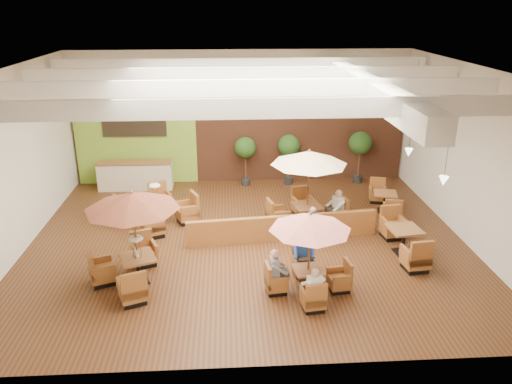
{
  "coord_description": "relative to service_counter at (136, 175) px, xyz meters",
  "views": [
    {
      "loc": [
        -0.61,
        -14.59,
        7.3
      ],
      "look_at": [
        0.3,
        0.5,
        1.5
      ],
      "focal_mm": 35.0,
      "sensor_mm": 36.0,
      "label": 1
    }
  ],
  "objects": [
    {
      "name": "topiary_0",
      "position": [
        4.55,
        0.2,
        0.97
      ],
      "size": [
        0.89,
        0.89,
        2.08
      ],
      "color": "black",
      "rests_on": "ground"
    },
    {
      "name": "booth_divider",
      "position": [
        5.54,
        -5.13,
        -0.15
      ],
      "size": [
        6.22,
        0.82,
        0.86
      ],
      "primitive_type": "cube",
      "rotation": [
        0.0,
        0.0,
        0.1
      ],
      "color": "brown",
      "rests_on": "ground"
    },
    {
      "name": "diner_4",
      "position": [
        7.5,
        -4.12,
        0.2
      ],
      "size": [
        0.43,
        0.47,
        0.86
      ],
      "rotation": [
        0.0,
        0.0,
        1.89
      ],
      "color": "white",
      "rests_on": "ground"
    },
    {
      "name": "table_1",
      "position": [
        5.87,
        -8.21,
        1.02
      ],
      "size": [
        2.31,
        2.31,
        2.33
      ],
      "rotation": [
        0.0,
        0.0,
        0.13
      ],
      "color": "brown",
      "rests_on": "ground"
    },
    {
      "name": "topiary_2",
      "position": [
        9.36,
        0.2,
        1.08
      ],
      "size": [
        0.96,
        0.96,
        2.23
      ],
      "color": "black",
      "rests_on": "ground"
    },
    {
      "name": "table_2",
      "position": [
        6.48,
        -4.12,
        1.29
      ],
      "size": [
        2.81,
        2.81,
        2.77
      ],
      "rotation": [
        0.0,
        0.0,
        0.21
      ],
      "color": "brown",
      "rests_on": "ground"
    },
    {
      "name": "diner_3",
      "position": [
        6.48,
        -5.13,
        0.14
      ],
      "size": [
        0.36,
        0.3,
        0.71
      ],
      "rotation": [
        0.0,
        0.0,
        0.11
      ],
      "color": "#274DAB",
      "rests_on": "ground"
    },
    {
      "name": "table_3",
      "position": [
        1.28,
        -3.51,
        -0.13
      ],
      "size": [
        3.03,
        3.03,
        1.62
      ],
      "rotation": [
        0.0,
        0.0,
        0.41
      ],
      "color": "brown",
      "rests_on": "ground"
    },
    {
      "name": "room",
      "position": [
        4.65,
        -3.88,
        3.05
      ],
      "size": [
        14.04,
        14.0,
        5.52
      ],
      "color": "#381E0F",
      "rests_on": "ground"
    },
    {
      "name": "diner_2",
      "position": [
        5.02,
        -8.21,
        0.18
      ],
      "size": [
        0.33,
        0.41,
        0.81
      ],
      "rotation": [
        0.0,
        0.0,
        4.77
      ],
      "color": "slate",
      "rests_on": "ground"
    },
    {
      "name": "diner_0",
      "position": [
        5.87,
        -9.06,
        0.15
      ],
      "size": [
        0.4,
        0.36,
        0.74
      ],
      "rotation": [
        0.0,
        0.0,
        0.26
      ],
      "color": "white",
      "rests_on": "ground"
    },
    {
      "name": "table_4",
      "position": [
        9.15,
        -6.22,
        -0.18
      ],
      "size": [
        1.05,
        2.86,
        1.05
      ],
      "rotation": [
        0.0,
        0.0,
        0.12
      ],
      "color": "brown",
      "rests_on": "ground"
    },
    {
      "name": "table_0",
      "position": [
        1.22,
        -7.47,
        1.35
      ],
      "size": [
        2.68,
        2.84,
        2.72
      ],
      "rotation": [
        0.0,
        0.0,
        0.38
      ],
      "color": "brown",
      "rests_on": "ground"
    },
    {
      "name": "service_counter",
      "position": [
        0.0,
        0.0,
        0.0
      ],
      "size": [
        3.0,
        0.75,
        1.18
      ],
      "color": "beige",
      "rests_on": "ground"
    },
    {
      "name": "topiary_1",
      "position": [
        6.36,
        0.2,
        1.02
      ],
      "size": [
        0.92,
        0.92,
        2.15
      ],
      "color": "black",
      "rests_on": "ground"
    },
    {
      "name": "diner_1",
      "position": [
        5.87,
        -7.36,
        0.19
      ],
      "size": [
        0.42,
        0.33,
        0.85
      ],
      "rotation": [
        0.0,
        0.0,
        3.11
      ],
      "color": "#274DAB",
      "rests_on": "ground"
    },
    {
      "name": "table_5",
      "position": [
        9.56,
        -2.96,
        -0.23
      ],
      "size": [
        0.98,
        2.56,
        0.92
      ],
      "rotation": [
        0.0,
        0.0,
        -0.22
      ],
      "color": "brown",
      "rests_on": "ground"
    }
  ]
}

